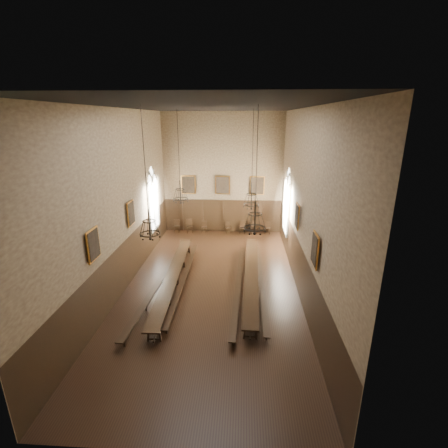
# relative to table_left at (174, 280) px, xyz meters

# --- Properties ---
(floor) EXTENTS (9.00, 18.00, 0.02)m
(floor) POSITION_rel_table_left_xyz_m (2.02, 0.07, -0.40)
(floor) COLOR black
(floor) RESTS_ON ground
(ceiling) EXTENTS (9.00, 18.00, 0.02)m
(ceiling) POSITION_rel_table_left_xyz_m (2.02, 0.07, 8.62)
(ceiling) COLOR black
(ceiling) RESTS_ON ground
(wall_back) EXTENTS (9.00, 0.02, 9.00)m
(wall_back) POSITION_rel_table_left_xyz_m (2.02, 9.08, 4.11)
(wall_back) COLOR #8F7B58
(wall_back) RESTS_ON ground
(wall_front) EXTENTS (9.00, 0.02, 9.00)m
(wall_front) POSITION_rel_table_left_xyz_m (2.02, -8.94, 4.11)
(wall_front) COLOR #8F7B58
(wall_front) RESTS_ON ground
(wall_left) EXTENTS (0.02, 18.00, 9.00)m
(wall_left) POSITION_rel_table_left_xyz_m (-2.49, 0.07, 4.11)
(wall_left) COLOR #8F7B58
(wall_left) RESTS_ON ground
(wall_right) EXTENTS (0.02, 18.00, 9.00)m
(wall_right) POSITION_rel_table_left_xyz_m (6.53, 0.07, 4.11)
(wall_right) COLOR #8F7B58
(wall_right) RESTS_ON ground
(wainscot_panelling) EXTENTS (9.00, 18.00, 2.50)m
(wainscot_panelling) POSITION_rel_table_left_xyz_m (2.02, 0.07, 0.86)
(wainscot_panelling) COLOR black
(wainscot_panelling) RESTS_ON floor
(table_left) EXTENTS (1.05, 9.95, 0.77)m
(table_left) POSITION_rel_table_left_xyz_m (0.00, 0.00, 0.00)
(table_left) COLOR black
(table_left) RESTS_ON floor
(table_right) EXTENTS (0.95, 9.81, 0.76)m
(table_right) POSITION_rel_table_left_xyz_m (4.11, 0.33, -0.01)
(table_right) COLOR black
(table_right) RESTS_ON floor
(bench_left_outer) EXTENTS (0.99, 10.67, 0.48)m
(bench_left_outer) POSITION_rel_table_left_xyz_m (-0.63, 0.08, -0.08)
(bench_left_outer) COLOR black
(bench_left_outer) RESTS_ON floor
(bench_left_inner) EXTENTS (0.37, 9.24, 0.42)m
(bench_left_inner) POSITION_rel_table_left_xyz_m (0.49, 0.31, -0.12)
(bench_left_inner) COLOR black
(bench_left_inner) RESTS_ON floor
(bench_right_inner) EXTENTS (0.63, 9.57, 0.43)m
(bench_right_inner) POSITION_rel_table_left_xyz_m (3.44, -0.10, -0.11)
(bench_right_inner) COLOR black
(bench_right_inner) RESTS_ON floor
(bench_right_outer) EXTENTS (0.33, 9.30, 0.42)m
(bench_right_outer) POSITION_rel_table_left_xyz_m (4.61, 0.15, -0.12)
(bench_right_outer) COLOR black
(bench_right_outer) RESTS_ON floor
(chair_0) EXTENTS (0.46, 0.46, 0.98)m
(chair_0) POSITION_rel_table_left_xyz_m (-1.55, 8.59, -0.09)
(chair_0) COLOR black
(chair_0) RESTS_ON floor
(chair_1) EXTENTS (0.55, 0.55, 1.04)m
(chair_1) POSITION_rel_table_left_xyz_m (-0.53, 8.55, -0.07)
(chair_1) COLOR black
(chair_1) RESTS_ON floor
(chair_2) EXTENTS (0.39, 0.39, 0.87)m
(chair_2) POSITION_rel_table_left_xyz_m (0.58, 8.65, -0.13)
(chair_2) COLOR black
(chair_2) RESTS_ON floor
(chair_4) EXTENTS (0.45, 0.45, 0.86)m
(chair_4) POSITION_rel_table_left_xyz_m (2.47, 8.67, -0.13)
(chair_4) COLOR black
(chair_4) RESTS_ON floor
(chair_5) EXTENTS (0.47, 0.47, 0.97)m
(chair_5) POSITION_rel_table_left_xyz_m (3.58, 8.60, -0.10)
(chair_5) COLOR black
(chair_5) RESTS_ON floor
(chair_6) EXTENTS (0.54, 0.54, 0.98)m
(chair_6) POSITION_rel_table_left_xyz_m (4.42, 8.60, -0.09)
(chair_6) COLOR black
(chair_6) RESTS_ON floor
(chair_7) EXTENTS (0.47, 0.47, 0.93)m
(chair_7) POSITION_rel_table_left_xyz_m (5.51, 8.68, -0.11)
(chair_7) COLOR black
(chair_7) RESTS_ON floor
(chandelier_back_left) EXTENTS (0.88, 0.88, 5.10)m
(chandelier_back_left) POSITION_rel_table_left_xyz_m (-0.03, 2.97, 4.00)
(chandelier_back_left) COLOR black
(chandelier_back_left) RESTS_ON ceiling
(chandelier_back_right) EXTENTS (0.91, 0.91, 5.30)m
(chandelier_back_right) POSITION_rel_table_left_xyz_m (4.06, 2.68, 3.80)
(chandelier_back_right) COLOR black
(chandelier_back_right) RESTS_ON ceiling
(chandelier_front_left) EXTENTS (0.85, 0.85, 5.20)m
(chandelier_front_left) POSITION_rel_table_left_xyz_m (-0.24, -2.70, 3.91)
(chandelier_front_left) COLOR black
(chandelier_front_left) RESTS_ON ceiling
(chandelier_front_right) EXTENTS (0.90, 0.90, 4.87)m
(chandelier_front_right) POSITION_rel_table_left_xyz_m (4.09, -2.69, 4.21)
(chandelier_front_right) COLOR black
(chandelier_front_right) RESTS_ON ceiling
(portrait_back_0) EXTENTS (1.10, 0.12, 1.40)m
(portrait_back_0) POSITION_rel_table_left_xyz_m (-0.58, 8.95, 3.31)
(portrait_back_0) COLOR orange
(portrait_back_0) RESTS_ON wall_back
(portrait_back_1) EXTENTS (1.10, 0.12, 1.40)m
(portrait_back_1) POSITION_rel_table_left_xyz_m (2.02, 8.95, 3.31)
(portrait_back_1) COLOR orange
(portrait_back_1) RESTS_ON wall_back
(portrait_back_2) EXTENTS (1.10, 0.12, 1.40)m
(portrait_back_2) POSITION_rel_table_left_xyz_m (4.62, 8.95, 3.31)
(portrait_back_2) COLOR orange
(portrait_back_2) RESTS_ON wall_back
(portrait_left_0) EXTENTS (0.12, 1.00, 1.30)m
(portrait_left_0) POSITION_rel_table_left_xyz_m (-2.36, 1.07, 3.31)
(portrait_left_0) COLOR orange
(portrait_left_0) RESTS_ON wall_left
(portrait_left_1) EXTENTS (0.12, 1.00, 1.30)m
(portrait_left_1) POSITION_rel_table_left_xyz_m (-2.36, -3.43, 3.31)
(portrait_left_1) COLOR orange
(portrait_left_1) RESTS_ON wall_left
(portrait_right_0) EXTENTS (0.12, 1.00, 1.30)m
(portrait_right_0) POSITION_rel_table_left_xyz_m (6.40, 1.07, 3.31)
(portrait_right_0) COLOR orange
(portrait_right_0) RESTS_ON wall_right
(portrait_right_1) EXTENTS (0.12, 1.00, 1.30)m
(portrait_right_1) POSITION_rel_table_left_xyz_m (6.40, -3.43, 3.31)
(portrait_right_1) COLOR orange
(portrait_right_1) RESTS_ON wall_right
(window_right) EXTENTS (0.20, 2.20, 4.60)m
(window_right) POSITION_rel_table_left_xyz_m (6.45, 5.57, 3.01)
(window_right) COLOR white
(window_right) RESTS_ON wall_right
(window_left) EXTENTS (0.20, 2.20, 4.60)m
(window_left) POSITION_rel_table_left_xyz_m (-2.41, 5.57, 3.01)
(window_left) COLOR white
(window_left) RESTS_ON wall_left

